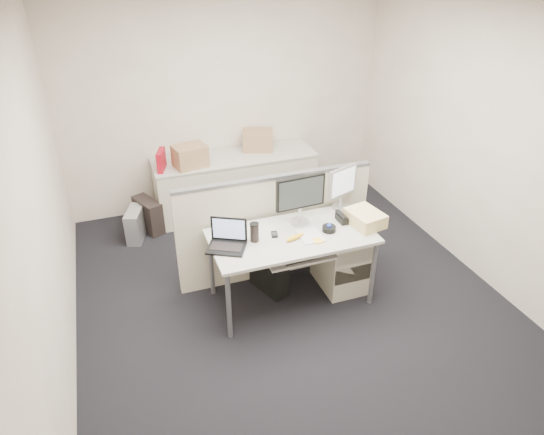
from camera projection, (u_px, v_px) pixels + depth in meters
name	position (u px, v px, depth m)	size (l,w,h in m)	color
floor	(290.00, 298.00, 4.79)	(4.00, 4.50, 0.01)	black
ceiling	(297.00, 0.00, 3.44)	(4.00, 4.50, 0.01)	white
wall_back	(225.00, 101.00, 5.95)	(4.00, 0.02, 2.70)	beige
wall_front	(470.00, 363.00, 2.28)	(4.00, 0.02, 2.70)	beige
wall_left	(39.00, 212.00, 3.53)	(0.02, 4.50, 2.70)	beige
wall_right	(485.00, 144.00, 4.69)	(0.02, 4.50, 2.70)	beige
desk	(292.00, 241.00, 4.46)	(1.50, 0.75, 0.73)	#B7B6AA
keyboard_tray	(299.00, 255.00, 4.33)	(0.62, 0.32, 0.02)	#B7B6AA
drawer_pedestal	(340.00, 257.00, 4.83)	(0.40, 0.55, 0.65)	#BAB69D
cubicle_partition	(275.00, 228.00, 4.88)	(2.00, 0.06, 1.10)	beige
back_counter	(236.00, 184.00, 6.18)	(2.00, 0.60, 0.72)	#BAB69D
monitor_main	(300.00, 200.00, 4.49)	(0.48, 0.19, 0.48)	black
monitor_small	(342.00, 188.00, 4.76)	(0.35, 0.18, 0.43)	#B7B7BC
laptop	(226.00, 237.00, 4.17)	(0.32, 0.24, 0.24)	black
trackball	(329.00, 229.00, 4.47)	(0.13, 0.13, 0.05)	black
desk_phone	(347.00, 218.00, 4.64)	(0.19, 0.16, 0.06)	black
paper_stack	(310.00, 236.00, 4.40)	(0.20, 0.26, 0.01)	silver
sticky_pad	(318.00, 241.00, 4.33)	(0.08, 0.08, 0.01)	yellow
travel_mug	(254.00, 233.00, 4.30)	(0.08, 0.08, 0.17)	black
banana	(295.00, 237.00, 4.35)	(0.20, 0.05, 0.04)	yellow
cellphone	(274.00, 234.00, 4.42)	(0.05, 0.10, 0.01)	black
manila_folders	(365.00, 218.00, 4.56)	(0.27, 0.35, 0.13)	#D6C483
keyboard	(306.00, 254.00, 4.30)	(0.45, 0.16, 0.02)	black
pc_tower_desk	(269.00, 273.00, 4.81)	(0.17, 0.43, 0.40)	black
pc_tower_spare_dark	(148.00, 215.00, 5.81)	(0.17, 0.43, 0.40)	black
pc_tower_spare_silver	(136.00, 224.00, 5.65)	(0.16, 0.40, 0.37)	#B7B7BC
cardboard_box_left	(190.00, 157.00, 5.67)	(0.37, 0.28, 0.28)	#A17D57
cardboard_box_right	(258.00, 141.00, 6.13)	(0.37, 0.29, 0.27)	#A17D57
red_binder	(161.00, 161.00, 5.60)	(0.06, 0.27, 0.25)	maroon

